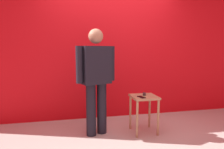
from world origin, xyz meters
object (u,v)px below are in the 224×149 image
at_px(tv_remote, 144,94).
at_px(standing_person, 96,77).
at_px(cell_phone, 141,97).
at_px(side_table, 144,104).

bearing_deg(tv_remote, standing_person, -158.72).
bearing_deg(cell_phone, tv_remote, 44.57).
bearing_deg(tv_remote, cell_phone, -102.41).
relative_size(side_table, cell_phone, 4.16).
xyz_separation_m(side_table, tv_remote, (0.04, 0.09, 0.14)).
distance_m(standing_person, tv_remote, 0.85).
distance_m(side_table, cell_phone, 0.17).
height_order(standing_person, cell_phone, standing_person).
relative_size(standing_person, tv_remote, 9.66).
height_order(side_table, tv_remote, tv_remote).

